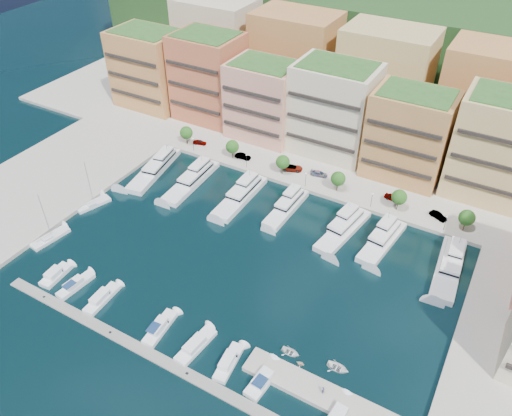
{
  "coord_description": "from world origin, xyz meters",
  "views": [
    {
      "loc": [
        42.12,
        -68.57,
        77.38
      ],
      "look_at": [
        -3.42,
        10.98,
        6.0
      ],
      "focal_mm": 35.0,
      "sensor_mm": 36.0,
      "label": 1
    }
  ],
  "objects_px": {
    "sailboat_1": "(93,204)",
    "tree_0": "(186,133)",
    "cruiser_6": "(229,363)",
    "car_2": "(292,168)",
    "tree_2": "(283,162)",
    "lamppost_3": "(372,198)",
    "yacht_1": "(193,179)",
    "cruiser_1": "(75,285)",
    "lamppost_0": "(193,142)",
    "lamppost_4": "(446,221)",
    "person_0": "(323,390)",
    "yacht_0": "(156,167)",
    "tree_5": "(467,218)",
    "yacht_6": "(450,265)",
    "tender_1": "(300,363)",
    "yacht_5": "(383,239)",
    "yacht_3": "(287,206)",
    "sailboat_0": "(50,238)",
    "car_1": "(243,156)",
    "cruiser_7": "(263,380)",
    "yacht_2": "(242,194)",
    "cruiser_0": "(56,275)",
    "tree_1": "(232,147)",
    "tree_4": "(399,197)",
    "car_3": "(319,174)",
    "tree_3": "(338,179)",
    "car_0": "(200,142)",
    "cruiser_5": "(196,346)",
    "car_4": "(393,198)",
    "lamppost_1": "(247,159)",
    "tender_2": "(338,368)",
    "tender_0": "(291,352)",
    "yacht_4": "(344,228)",
    "cruiser_4": "(160,328)"
  },
  "relations": [
    {
      "from": "tree_1",
      "to": "tree_4",
      "type": "relative_size",
      "value": 1.0
    },
    {
      "from": "tree_2",
      "to": "lamppost_3",
      "type": "distance_m",
      "value": 26.12
    },
    {
      "from": "yacht_2",
      "to": "cruiser_5",
      "type": "relative_size",
      "value": 2.17
    },
    {
      "from": "cruiser_0",
      "to": "tender_1",
      "type": "distance_m",
      "value": 55.37
    },
    {
      "from": "tree_4",
      "to": "tender_2",
      "type": "xyz_separation_m",
      "value": [
        4.7,
        -49.26,
        -4.32
      ]
    },
    {
      "from": "tree_1",
      "to": "cruiser_6",
      "type": "bearing_deg",
      "value": -58.73
    },
    {
      "from": "yacht_6",
      "to": "tender_1",
      "type": "bearing_deg",
      "value": -114.77
    },
    {
      "from": "tender_0",
      "to": "tree_2",
      "type": "bearing_deg",
      "value": 29.29
    },
    {
      "from": "yacht_6",
      "to": "sailboat_1",
      "type": "height_order",
      "value": "sailboat_1"
    },
    {
      "from": "cruiser_6",
      "to": "car_2",
      "type": "relative_size",
      "value": 1.51
    },
    {
      "from": "yacht_4",
      "to": "sailboat_1",
      "type": "height_order",
      "value": "sailboat_1"
    },
    {
      "from": "tender_1",
      "to": "person_0",
      "type": "relative_size",
      "value": 0.89
    },
    {
      "from": "person_0",
      "to": "tree_0",
      "type": "bearing_deg",
      "value": 33.22
    },
    {
      "from": "lamppost_3",
      "to": "lamppost_4",
      "type": "xyz_separation_m",
      "value": [
        18.0,
        0.0,
        0.0
      ]
    },
    {
      "from": "tree_0",
      "to": "tree_3",
      "type": "height_order",
      "value": "same"
    },
    {
      "from": "cruiser_4",
      "to": "tender_2",
      "type": "bearing_deg",
      "value": 15.02
    },
    {
      "from": "yacht_1",
      "to": "yacht_5",
      "type": "xyz_separation_m",
      "value": [
        52.31,
        1.96,
        0.12
      ]
    },
    {
      "from": "yacht_5",
      "to": "yacht_1",
      "type": "bearing_deg",
      "value": -177.85
    },
    {
      "from": "yacht_1",
      "to": "cruiser_1",
      "type": "xyz_separation_m",
      "value": [
        0.97,
        -43.58,
        -0.52
      ]
    },
    {
      "from": "yacht_2",
      "to": "tender_0",
      "type": "distance_m",
      "value": 49.03
    },
    {
      "from": "yacht_3",
      "to": "yacht_0",
      "type": "bearing_deg",
      "value": -176.48
    },
    {
      "from": "cruiser_1",
      "to": "tender_2",
      "type": "bearing_deg",
      "value": 9.09
    },
    {
      "from": "tree_0",
      "to": "yacht_2",
      "type": "height_order",
      "value": "tree_0"
    },
    {
      "from": "yacht_1",
      "to": "tender_0",
      "type": "distance_m",
      "value": 59.6
    },
    {
      "from": "cruiser_7",
      "to": "person_0",
      "type": "relative_size",
      "value": 4.91
    },
    {
      "from": "tender_0",
      "to": "yacht_1",
      "type": "bearing_deg",
      "value": 53.23
    },
    {
      "from": "car_0",
      "to": "car_1",
      "type": "height_order",
      "value": "car_1"
    },
    {
      "from": "yacht_2",
      "to": "car_3",
      "type": "distance_m",
      "value": 22.56
    },
    {
      "from": "lamppost_4",
      "to": "tree_1",
      "type": "bearing_deg",
      "value": 177.8
    },
    {
      "from": "tree_1",
      "to": "cruiser_7",
      "type": "relative_size",
      "value": 0.67
    },
    {
      "from": "yacht_0",
      "to": "yacht_4",
      "type": "bearing_deg",
      "value": 1.54
    },
    {
      "from": "tree_3",
      "to": "car_0",
      "type": "height_order",
      "value": "tree_3"
    },
    {
      "from": "yacht_0",
      "to": "tree_5",
      "type": "bearing_deg",
      "value": 10.52
    },
    {
      "from": "yacht_5",
      "to": "sailboat_0",
      "type": "height_order",
      "value": "sailboat_0"
    },
    {
      "from": "car_1",
      "to": "cruiser_7",
      "type": "bearing_deg",
      "value": -150.64
    },
    {
      "from": "lamppost_4",
      "to": "yacht_1",
      "type": "relative_size",
      "value": 0.19
    },
    {
      "from": "yacht_2",
      "to": "cruiser_0",
      "type": "xyz_separation_m",
      "value": [
        -19.85,
        -44.22,
        -0.66
      ]
    },
    {
      "from": "tender_1",
      "to": "yacht_1",
      "type": "bearing_deg",
      "value": 52.92
    },
    {
      "from": "cruiser_0",
      "to": "car_4",
      "type": "height_order",
      "value": "car_4"
    },
    {
      "from": "tree_1",
      "to": "sailboat_0",
      "type": "relative_size",
      "value": 0.43
    },
    {
      "from": "yacht_2",
      "to": "sailboat_0",
      "type": "bearing_deg",
      "value": -130.02
    },
    {
      "from": "lamppost_0",
      "to": "lamppost_4",
      "type": "height_order",
      "value": "same"
    },
    {
      "from": "lamppost_3",
      "to": "cruiser_6",
      "type": "relative_size",
      "value": 0.49
    },
    {
      "from": "cruiser_0",
      "to": "lamppost_1",
      "type": "bearing_deg",
      "value": 75.43
    },
    {
      "from": "tender_1",
      "to": "yacht_3",
      "type": "bearing_deg",
      "value": 29.44
    },
    {
      "from": "yacht_4",
      "to": "person_0",
      "type": "relative_size",
      "value": 11.4
    },
    {
      "from": "sailboat_1",
      "to": "tree_0",
      "type": "bearing_deg",
      "value": 84.03
    },
    {
      "from": "sailboat_1",
      "to": "person_0",
      "type": "distance_m",
      "value": 74.93
    },
    {
      "from": "yacht_2",
      "to": "cruiser_7",
      "type": "xyz_separation_m",
      "value": [
        31.03,
        -44.25,
        -0.64
      ]
    },
    {
      "from": "sailboat_0",
      "to": "cruiser_0",
      "type": "bearing_deg",
      "value": -37.18
    }
  ]
}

